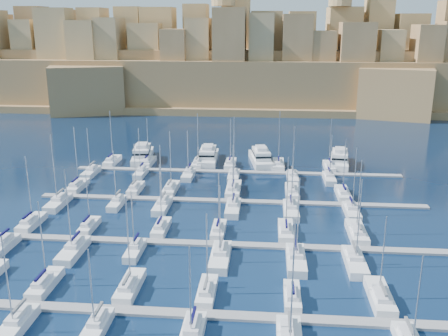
# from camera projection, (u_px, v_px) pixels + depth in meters

# --- Properties ---
(ground) EXTENTS (600.00, 600.00, 0.00)m
(ground) POSITION_uv_depth(u_px,v_px,m) (226.00, 219.00, 98.89)
(ground) COLOR black
(ground) RESTS_ON ground
(pontoon_near) EXTENTS (84.00, 2.00, 0.40)m
(pontoon_near) POSITION_uv_depth(u_px,v_px,m) (205.00, 315.00, 66.35)
(pontoon_near) COLOR slate
(pontoon_near) RESTS_ON ground
(pontoon_mid_near) EXTENTS (84.00, 2.00, 0.40)m
(pontoon_mid_near) POSITION_uv_depth(u_px,v_px,m) (220.00, 244.00, 87.37)
(pontoon_mid_near) COLOR slate
(pontoon_mid_near) RESTS_ON ground
(pontoon_mid_far) EXTENTS (84.00, 2.00, 0.40)m
(pontoon_mid_far) POSITION_uv_depth(u_px,v_px,m) (230.00, 201.00, 108.40)
(pontoon_mid_far) COLOR slate
(pontoon_mid_far) RESTS_ON ground
(pontoon_far) EXTENTS (84.00, 2.00, 0.40)m
(pontoon_far) POSITION_uv_depth(u_px,v_px,m) (236.00, 172.00, 129.42)
(pontoon_far) COLOR slate
(pontoon_far) RESTS_ON ground
(sailboat_1) EXTENTS (2.55, 8.50, 13.63)m
(sailboat_1) POSITION_uv_depth(u_px,v_px,m) (45.00, 284.00, 73.13)
(sailboat_1) COLOR silver
(sailboat_1) RESTS_ON ground
(sailboat_2) EXTENTS (2.71, 9.04, 14.75)m
(sailboat_2) POSITION_uv_depth(u_px,v_px,m) (130.00, 286.00, 72.33)
(sailboat_2) COLOR silver
(sailboat_2) RESTS_ON ground
(sailboat_3) EXTENTS (2.45, 8.17, 12.70)m
(sailboat_3) POSITION_uv_depth(u_px,v_px,m) (207.00, 292.00, 70.98)
(sailboat_3) COLOR silver
(sailboat_3) RESTS_ON ground
(sailboat_4) EXTENTS (2.29, 7.62, 12.51)m
(sailboat_4) POSITION_uv_depth(u_px,v_px,m) (292.00, 297.00, 69.71)
(sailboat_4) COLOR silver
(sailboat_4) RESTS_ON ground
(sailboat_5) EXTENTS (2.87, 9.57, 12.88)m
(sailboat_5) POSITION_uv_depth(u_px,v_px,m) (380.00, 297.00, 69.60)
(sailboat_5) COLOR silver
(sailboat_5) RESTS_ON ground
(sailboat_7) EXTENTS (2.65, 8.82, 13.55)m
(sailboat_7) POSITION_uv_depth(u_px,v_px,m) (16.00, 325.00, 63.09)
(sailboat_7) COLOR silver
(sailboat_7) RESTS_ON ground
(sailboat_8) EXTENTS (2.44, 8.12, 12.12)m
(sailboat_8) POSITION_uv_depth(u_px,v_px,m) (96.00, 328.00, 62.56)
(sailboat_8) COLOR silver
(sailboat_8) RESTS_ON ground
(sailboat_9) EXTENTS (2.70, 9.00, 13.18)m
(sailboat_9) POSITION_uv_depth(u_px,v_px,m) (192.00, 335.00, 61.12)
(sailboat_9) COLOR silver
(sailboat_9) RESTS_ON ground
(sailboat_12) EXTENTS (2.60, 8.68, 14.04)m
(sailboat_12) POSITION_uv_depth(u_px,v_px,m) (31.00, 223.00, 95.30)
(sailboat_12) COLOR silver
(sailboat_12) RESTS_ON ground
(sailboat_13) EXTENTS (2.23, 7.44, 11.20)m
(sailboat_13) POSITION_uv_depth(u_px,v_px,m) (89.00, 226.00, 93.76)
(sailboat_13) COLOR silver
(sailboat_13) RESTS_ON ground
(sailboat_14) EXTENTS (2.46, 8.19, 13.19)m
(sailboat_14) POSITION_uv_depth(u_px,v_px,m) (161.00, 228.00, 92.95)
(sailboat_14) COLOR silver
(sailboat_14) RESTS_ON ground
(sailboat_15) EXTENTS (2.40, 8.00, 12.02)m
(sailboat_15) POSITION_uv_depth(u_px,v_px,m) (219.00, 230.00, 91.97)
(sailboat_15) COLOR silver
(sailboat_15) RESTS_ON ground
(sailboat_16) EXTENTS (2.76, 9.18, 15.01)m
(sailboat_16) POSITION_uv_depth(u_px,v_px,m) (286.00, 231.00, 91.48)
(sailboat_16) COLOR silver
(sailboat_16) RESTS_ON ground
(sailboat_17) EXTENTS (3.00, 10.02, 14.58)m
(sailboat_17) POSITION_uv_depth(u_px,v_px,m) (357.00, 233.00, 90.79)
(sailboat_17) COLOR silver
(sailboat_17) RESTS_ON ground
(sailboat_18) EXTENTS (2.79, 9.31, 13.95)m
(sailboat_18) POSITION_uv_depth(u_px,v_px,m) (1.00, 247.00, 85.03)
(sailboat_18) COLOR silver
(sailboat_18) RESTS_ON ground
(sailboat_19) EXTENTS (2.90, 9.67, 15.41)m
(sailboat_19) POSITION_uv_depth(u_px,v_px,m) (73.00, 250.00, 83.78)
(sailboat_19) COLOR silver
(sailboat_19) RESTS_ON ground
(sailboat_20) EXTENTS (2.31, 7.69, 11.78)m
(sailboat_20) POSITION_uv_depth(u_px,v_px,m) (135.00, 250.00, 83.86)
(sailboat_20) COLOR silver
(sailboat_20) RESTS_ON ground
(sailboat_21) EXTENTS (3.06, 10.19, 13.53)m
(sailboat_21) POSITION_uv_depth(u_px,v_px,m) (220.00, 257.00, 81.46)
(sailboat_21) COLOR silver
(sailboat_21) RESTS_ON ground
(sailboat_22) EXTENTS (3.02, 10.08, 15.10)m
(sailboat_22) POSITION_uv_depth(u_px,v_px,m) (296.00, 260.00, 80.48)
(sailboat_22) COLOR silver
(sailboat_22) RESTS_ON ground
(sailboat_23) EXTENTS (2.98, 9.93, 15.02)m
(sailboat_23) POSITION_uv_depth(u_px,v_px,m) (355.00, 262.00, 79.77)
(sailboat_23) COLOR silver
(sailboat_23) RESTS_ON ground
(sailboat_24) EXTENTS (2.71, 9.04, 15.04)m
(sailboat_24) POSITION_uv_depth(u_px,v_px,m) (78.00, 186.00, 116.43)
(sailboat_24) COLOR silver
(sailboat_24) RESTS_ON ground
(sailboat_25) EXTENTS (2.43, 8.09, 11.44)m
(sailboat_25) POSITION_uv_depth(u_px,v_px,m) (136.00, 189.00, 114.82)
(sailboat_25) COLOR silver
(sailboat_25) RESTS_ON ground
(sailboat_26) EXTENTS (2.76, 9.21, 14.44)m
(sailboat_26) POSITION_uv_depth(u_px,v_px,m) (171.00, 189.00, 114.66)
(sailboat_26) COLOR silver
(sailboat_26) RESTS_ON ground
(sailboat_27) EXTENTS (3.17, 10.58, 17.82)m
(sailboat_27) POSITION_uv_depth(u_px,v_px,m) (233.00, 189.00, 114.09)
(sailboat_27) COLOR silver
(sailboat_27) RESTS_ON ground
(sailboat_28) EXTENTS (2.96, 9.85, 14.99)m
(sailboat_28) POSITION_uv_depth(u_px,v_px,m) (292.00, 192.00, 112.64)
(sailboat_28) COLOR silver
(sailboat_28) RESTS_ON ground
(sailboat_29) EXTENTS (2.76, 9.20, 13.49)m
(sailboat_29) POSITION_uv_depth(u_px,v_px,m) (343.00, 194.00, 111.39)
(sailboat_29) COLOR silver
(sailboat_29) RESTS_ON ground
(sailboat_30) EXTENTS (2.87, 9.57, 15.98)m
(sailboat_30) POSITION_uv_depth(u_px,v_px,m) (58.00, 202.00, 105.84)
(sailboat_30) COLOR silver
(sailboat_30) RESTS_ON ground
(sailboat_31) EXTENTS (2.35, 7.82, 12.63)m
(sailboat_31) POSITION_uv_depth(u_px,v_px,m) (117.00, 203.00, 105.63)
(sailboat_31) COLOR silver
(sailboat_31) RESTS_ON ground
(sailboat_32) EXTENTS (2.78, 9.27, 14.20)m
(sailboat_32) POSITION_uv_depth(u_px,v_px,m) (162.00, 206.00, 104.11)
(sailboat_32) COLOR silver
(sailboat_32) RESTS_ON ground
(sailboat_33) EXTENTS (2.83, 9.43, 14.62)m
(sailboat_33) POSITION_uv_depth(u_px,v_px,m) (233.00, 208.00, 102.80)
(sailboat_33) COLOR silver
(sailboat_33) RESTS_ON ground
(sailboat_34) EXTENTS (3.02, 10.05, 14.32)m
(sailboat_34) POSITION_uv_depth(u_px,v_px,m) (291.00, 210.00, 101.51)
(sailboat_34) COLOR silver
(sailboat_34) RESTS_ON ground
(sailboat_35) EXTENTS (2.70, 8.99, 14.52)m
(sailboat_35) POSITION_uv_depth(u_px,v_px,m) (352.00, 211.00, 100.99)
(sailboat_35) COLOR silver
(sailboat_35) RESTS_ON ground
(sailboat_36) EXTENTS (2.77, 9.25, 14.91)m
(sailboat_36) POSITION_uv_depth(u_px,v_px,m) (112.00, 161.00, 137.43)
(sailboat_36) COLOR silver
(sailboat_36) RESTS_ON ground
(sailboat_37) EXTENTS (2.67, 8.92, 13.02)m
(sailboat_37) POSITION_uv_depth(u_px,v_px,m) (148.00, 162.00, 136.43)
(sailboat_37) COLOR silver
(sailboat_37) RESTS_ON ground
(sailboat_38) EXTENTS (2.61, 8.69, 14.63)m
(sailboat_38) POSITION_uv_depth(u_px,v_px,m) (198.00, 163.00, 135.17)
(sailboat_38) COLOR silver
(sailboat_38) RESTS_ON ground
(sailboat_39) EXTENTS (2.73, 9.10, 13.29)m
(sailboat_39) POSITION_uv_depth(u_px,v_px,m) (230.00, 164.00, 134.63)
(sailboat_39) COLOR silver
(sailboat_39) RESTS_ON ground
(sailboat_40) EXTENTS (2.99, 9.96, 15.46)m
(sailboat_40) POSITION_uv_depth(u_px,v_px,m) (278.00, 165.00, 133.94)
(sailboat_40) COLOR silver
(sailboat_40) RESTS_ON ground
(sailboat_41) EXTENTS (2.61, 8.71, 13.84)m
(sailboat_41) POSITION_uv_depth(u_px,v_px,m) (329.00, 166.00, 132.24)
(sailboat_41) COLOR silver
(sailboat_41) RESTS_ON ground
(sailboat_42) EXTENTS (2.64, 8.79, 12.67)m
(sailboat_42) POSITION_uv_depth(u_px,v_px,m) (91.00, 172.00, 127.30)
(sailboat_42) COLOR silver
(sailboat_42) RESTS_ON ground
(sailboat_43) EXTENTS (2.35, 7.85, 12.69)m
(sailboat_43) POSITION_uv_depth(u_px,v_px,m) (141.00, 173.00, 126.67)
(sailboat_43) COLOR silver
(sailboat_43) RESTS_ON ground
(sailboat_44) EXTENTS (2.60, 8.66, 12.36)m
(sailboat_44) POSITION_uv_depth(u_px,v_px,m) (189.00, 175.00, 125.26)
(sailboat_44) COLOR silver
(sailboat_44) RESTS_ON ground
(sailboat_45) EXTENTS (2.65, 8.83, 11.65)m
(sailboat_45) POSITION_uv_depth(u_px,v_px,m) (234.00, 176.00, 124.23)
(sailboat_45) COLOR silver
(sailboat_45) RESTS_ON ground
(sailboat_46) EXTENTS (2.68, 8.94, 14.00)m
(sailboat_46) POSITION_uv_depth(u_px,v_px,m) (293.00, 177.00, 122.95)
(sailboat_46) COLOR silver
(sailboat_46) RESTS_ON ground
(sailboat_47) EXTENTS (2.60, 8.67, 12.03)m
(sailboat_47) POSITION_uv_depth(u_px,v_px,m) (329.00, 178.00, 122.34)
(sailboat_47) COLOR silver
(sailboat_47) RESTS_ON ground
(motor_yacht_a) EXTENTS (7.44, 17.28, 5.25)m
(motor_yacht_a) POSITION_uv_depth(u_px,v_px,m) (142.00, 154.00, 140.37)
(motor_yacht_a) COLOR silver
(motor_yacht_a) RESTS_ON ground
(motor_yacht_b) EXTENTS (5.40, 16.25, 5.25)m
(motor_yacht_b) POSITION_uv_depth(u_px,v_px,m) (208.00, 156.00, 138.51)
(motor_yacht_b) COLOR silver
(motor_yacht_b) RESTS_ON ground
(motor_yacht_c) EXTENTS (7.26, 16.43, 5.25)m
(motor_yacht_c) POSITION_uv_depth(u_px,v_px,m) (261.00, 157.00, 137.20)
(motor_yacht_c) COLOR silver
(motor_yacht_c) RESTS_ON ground
(motor_yacht_d) EXTENTS (6.71, 16.03, 5.25)m
(motor_yacht_d) POSITION_uv_depth(u_px,v_px,m) (339.00, 159.00, 135.26)
(motor_yacht_d) COLOR silver
(motor_yacht_d) RESTS_ON ground
(fortified_city) EXTENTS (460.00, 108.95, 59.52)m
(fortified_city) POSITION_uv_depth(u_px,v_px,m) (252.00, 70.00, 243.13)
(fortified_city) COLOR brown
(fortified_city) RESTS_ON ground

